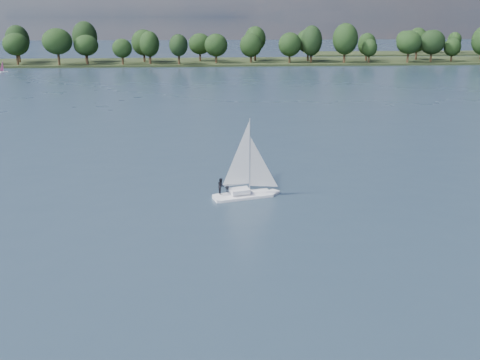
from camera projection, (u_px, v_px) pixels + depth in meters
The scene contains 5 objects.
ground at pixel (232, 103), 121.29m from camera, with size 700.00×700.00×0.00m, color #233342.
far_shore at pixel (216, 63), 228.08m from camera, with size 660.00×40.00×1.50m, color black.
sailboat at pixel (243, 175), 56.84m from camera, with size 7.09×3.65×8.99m.
dinghy_pink at pixel (4, 69), 188.55m from camera, with size 2.63×2.46×4.14m.
treeline at pixel (201, 44), 221.25m from camera, with size 562.16×73.32×18.73m.
Camera 1 is at (-7.60, -20.91, 18.62)m, focal length 40.00 mm.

